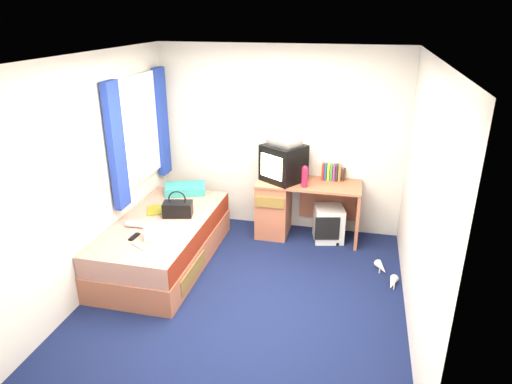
% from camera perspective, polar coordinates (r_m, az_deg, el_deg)
% --- Properties ---
extents(ground, '(3.40, 3.40, 0.00)m').
position_cam_1_polar(ground, '(4.93, -1.05, -12.36)').
color(ground, '#0C1438').
rests_on(ground, ground).
extents(room_shell, '(3.40, 3.40, 3.40)m').
position_cam_1_polar(room_shell, '(4.29, -1.18, 3.90)').
color(room_shell, white).
rests_on(room_shell, ground).
extents(bed, '(1.01, 2.00, 0.54)m').
position_cam_1_polar(bed, '(5.44, -11.40, -6.06)').
color(bed, '#B66A4B').
rests_on(bed, ground).
extents(pillow, '(0.60, 0.49, 0.11)m').
position_cam_1_polar(pillow, '(6.02, -8.85, 0.38)').
color(pillow, '#1A5BAF').
rests_on(pillow, bed).
extents(desk, '(1.30, 0.55, 0.75)m').
position_cam_1_polar(desk, '(5.94, 3.92, -1.68)').
color(desk, '#B66A4B').
rests_on(desk, ground).
extents(storage_cube, '(0.43, 0.43, 0.45)m').
position_cam_1_polar(storage_cube, '(5.93, 9.05, -3.91)').
color(storage_cube, silver).
rests_on(storage_cube, ground).
extents(crt_tv, '(0.62, 0.62, 0.46)m').
position_cam_1_polar(crt_tv, '(5.75, 3.44, 3.65)').
color(crt_tv, black).
rests_on(crt_tv, desk).
extents(vcr, '(0.46, 0.42, 0.07)m').
position_cam_1_polar(vcr, '(5.67, 3.53, 6.22)').
color(vcr, '#B8B7BA').
rests_on(vcr, crt_tv).
extents(book_row, '(0.24, 0.13, 0.20)m').
position_cam_1_polar(book_row, '(5.88, 9.40, 2.46)').
color(book_row, maroon).
rests_on(book_row, desk).
extents(picture_frame, '(0.02, 0.12, 0.14)m').
position_cam_1_polar(picture_frame, '(5.92, 10.96, 2.16)').
color(picture_frame, black).
rests_on(picture_frame, desk).
extents(pink_water_bottle, '(0.09, 0.09, 0.24)m').
position_cam_1_polar(pink_water_bottle, '(5.59, 6.11, 1.80)').
color(pink_water_bottle, '#C11B3E').
rests_on(pink_water_bottle, desk).
extents(aerosol_can, '(0.05, 0.05, 0.16)m').
position_cam_1_polar(aerosol_can, '(5.76, 5.31, 2.03)').
color(aerosol_can, silver).
rests_on(aerosol_can, desk).
extents(handbag, '(0.37, 0.26, 0.31)m').
position_cam_1_polar(handbag, '(5.36, -9.76, -2.04)').
color(handbag, black).
rests_on(handbag, bed).
extents(towel, '(0.37, 0.33, 0.11)m').
position_cam_1_polar(towel, '(4.93, -11.68, -4.86)').
color(towel, silver).
rests_on(towel, bed).
extents(magazine, '(0.31, 0.34, 0.01)m').
position_cam_1_polar(magazine, '(5.58, -12.37, -2.21)').
color(magazine, gold).
rests_on(magazine, bed).
extents(water_bottle, '(0.20, 0.08, 0.07)m').
position_cam_1_polar(water_bottle, '(5.20, -14.86, -3.92)').
color(water_bottle, silver).
rests_on(water_bottle, bed).
extents(colour_swatch_fan, '(0.22, 0.16, 0.01)m').
position_cam_1_polar(colour_swatch_fan, '(4.80, -14.38, -6.56)').
color(colour_swatch_fan, gold).
rests_on(colour_swatch_fan, bed).
extents(remote_control, '(0.06, 0.16, 0.02)m').
position_cam_1_polar(remote_control, '(4.99, -14.98, -5.42)').
color(remote_control, black).
rests_on(remote_control, bed).
extents(window_assembly, '(0.11, 1.42, 1.40)m').
position_cam_1_polar(window_assembly, '(5.65, -14.33, 7.29)').
color(window_assembly, silver).
rests_on(window_assembly, room_shell).
extents(white_heels, '(0.26, 0.53, 0.09)m').
position_cam_1_polar(white_heels, '(5.33, 16.03, -9.96)').
color(white_heels, silver).
rests_on(white_heels, ground).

